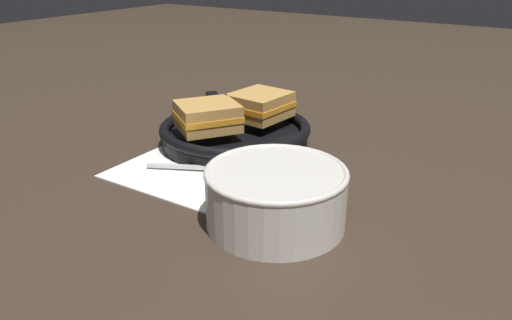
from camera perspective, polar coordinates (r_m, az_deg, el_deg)
The scene contains 7 objects.
ground_plane at distance 0.77m, azimuth -1.94°, elevation -2.28°, with size 4.00×4.00×0.00m, color #382B21.
napkin at distance 0.80m, azimuth -5.59°, elevation -1.16°, with size 0.27×0.23×0.00m.
soup_bowl at distance 0.63m, azimuth 2.28°, elevation -3.83°, with size 0.18×0.18×0.08m.
spoon at distance 0.79m, azimuth -3.66°, elevation -1.00°, with size 0.17×0.10×0.01m.
skillet at distance 0.91m, azimuth -2.42°, elevation 3.08°, with size 0.33×0.31×0.04m.
sandwich_near_left at distance 0.86m, azimuth -5.55°, elevation 5.01°, with size 0.13×0.14×0.05m.
sandwich_near_right at distance 0.92m, azimuth 0.48°, elevation 6.28°, with size 0.10×0.11×0.05m.
Camera 1 is at (0.41, -0.57, 0.33)m, focal length 35.00 mm.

